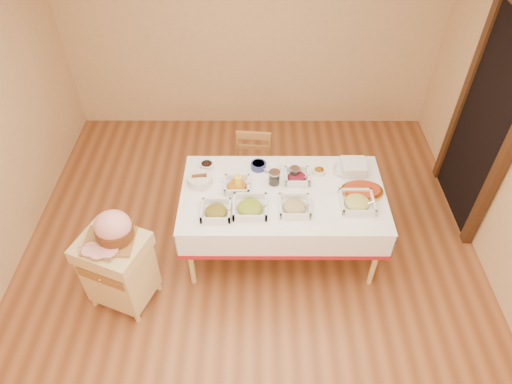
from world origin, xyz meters
TOP-DOWN VIEW (x-y plane):
  - room_shell at (0.00, 0.00)m, footprint 5.00×5.00m
  - doorway at (2.20, 0.90)m, footprint 0.09×1.10m
  - dining_table at (0.30, 0.30)m, footprint 1.82×1.02m
  - butcher_cart at (-1.11, -0.28)m, footprint 0.66×0.61m
  - dining_chair at (0.02, 0.94)m, footprint 0.42×0.40m
  - ham_on_board at (-1.07, -0.25)m, footprint 0.42×0.40m
  - serving_dish_a at (-0.28, 0.03)m, footprint 0.26×0.25m
  - serving_dish_b at (0.01, 0.07)m, footprint 0.29×0.29m
  - serving_dish_c at (0.39, 0.09)m, footprint 0.26×0.26m
  - serving_dish_d at (0.93, 0.14)m, footprint 0.29×0.29m
  - serving_dish_e at (-0.11, 0.35)m, footprint 0.23×0.22m
  - serving_dish_f at (0.43, 0.47)m, footprint 0.23×0.22m
  - small_bowl_left at (-0.40, 0.63)m, footprint 0.13×0.13m
  - small_bowl_mid at (0.08, 0.63)m, footprint 0.14×0.14m
  - small_bowl_right at (0.64, 0.55)m, footprint 0.11×0.11m
  - bowl_white_imported at (0.21, 0.61)m, footprint 0.20×0.20m
  - bowl_small_imported at (0.86, 0.57)m, footprint 0.22×0.22m
  - preserve_jar_left at (0.22, 0.42)m, footprint 0.11×0.11m
  - preserve_jar_right at (0.41, 0.50)m, footprint 0.09×0.09m
  - mustard_bottle at (-0.10, 0.33)m, footprint 0.06×0.06m
  - bread_basket at (-0.45, 0.42)m, footprint 0.22×0.22m
  - plate_stack at (0.96, 0.58)m, footprint 0.22×0.22m
  - brass_platter at (1.00, 0.30)m, footprint 0.38×0.27m

SIDE VIEW (x-z plane):
  - butcher_cart at x=-1.11m, z-range 0.05..0.81m
  - dining_chair at x=0.02m, z-range 0.01..0.87m
  - dining_table at x=0.30m, z-range 0.22..0.98m
  - bowl_white_imported at x=0.21m, z-range 0.76..0.80m
  - brass_platter at x=1.00m, z-range 0.76..0.81m
  - bowl_small_imported at x=0.86m, z-range 0.76..0.81m
  - small_bowl_right at x=0.64m, z-range 0.76..0.82m
  - small_bowl_left at x=-0.40m, z-range 0.76..0.82m
  - serving_dish_f at x=0.43m, z-range 0.74..0.85m
  - serving_dish_e at x=-0.11m, z-range 0.74..0.85m
  - small_bowl_mid at x=0.08m, z-range 0.76..0.82m
  - serving_dish_c at x=0.39m, z-range 0.74..0.85m
  - serving_dish_a at x=-0.28m, z-range 0.74..0.85m
  - serving_dish_d at x=0.93m, z-range 0.74..0.85m
  - serving_dish_b at x=0.01m, z-range 0.74..0.86m
  - bread_basket at x=-0.45m, z-range 0.75..0.85m
  - preserve_jar_right at x=0.41m, z-range 0.75..0.87m
  - plate_stack at x=0.96m, z-range 0.76..0.87m
  - preserve_jar_left at x=0.22m, z-range 0.75..0.89m
  - mustard_bottle at x=-0.10m, z-range 0.75..0.94m
  - ham_on_board at x=-1.07m, z-range 0.74..1.02m
  - doorway at x=2.20m, z-range 0.01..2.21m
  - room_shell at x=0.00m, z-range -1.20..3.80m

